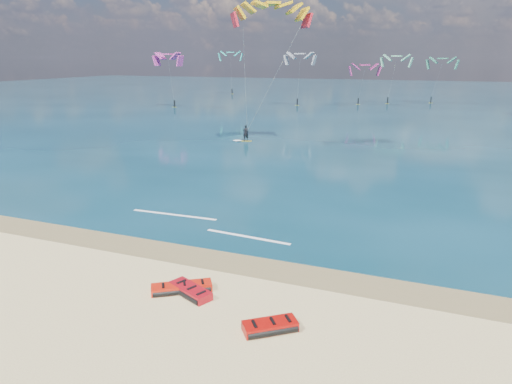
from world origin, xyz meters
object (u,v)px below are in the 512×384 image
packed_kite_mid (191,294)px  kitesurfer_main (258,70)px  packed_kite_right (270,330)px  packed_kite_left (182,291)px

packed_kite_mid → kitesurfer_main: kitesurfer_main is taller
packed_kite_mid → packed_kite_right: bearing=6.4°
packed_kite_mid → packed_kite_right: packed_kite_right is taller
packed_kite_left → kitesurfer_main: bearing=72.0°
packed_kite_right → kitesurfer_main: bearing=74.6°
packed_kite_mid → kitesurfer_main: bearing=130.1°
packed_kite_left → packed_kite_mid: 0.52m
packed_kite_right → kitesurfer_main: (-13.47, 33.95, 8.57)m
packed_kite_right → kitesurfer_main: size_ratio=0.14×
packed_kite_left → packed_kite_mid: (0.50, -0.13, 0.00)m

